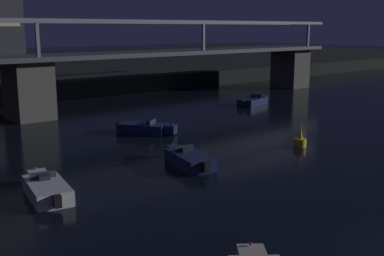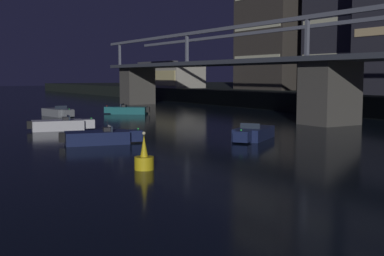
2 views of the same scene
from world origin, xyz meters
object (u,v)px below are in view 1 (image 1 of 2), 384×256
(speedboat_far_left, at_px, (254,101))
(speedboat_mid_center, at_px, (188,159))
(channel_buoy, at_px, (300,140))
(speedboat_near_center, at_px, (46,189))
(river_bridge, at_px, (27,73))
(speedboat_near_right, at_px, (145,128))

(speedboat_far_left, bearing_deg, speedboat_mid_center, -146.67)
(channel_buoy, bearing_deg, speedboat_near_center, 174.28)
(river_bridge, height_order, speedboat_far_left, river_bridge)
(river_bridge, distance_m, channel_buoy, 26.23)
(river_bridge, xyz_separation_m, speedboat_near_center, (-7.90, -21.71, -4.01))
(river_bridge, relative_size, speedboat_far_left, 16.21)
(speedboat_far_left, bearing_deg, river_bridge, 160.51)
(speedboat_near_right, relative_size, channel_buoy, 2.72)
(speedboat_near_center, xyz_separation_m, speedboat_mid_center, (9.31, -0.31, 0.00))
(river_bridge, distance_m, speedboat_near_center, 23.44)
(speedboat_near_center, distance_m, channel_buoy, 18.79)
(river_bridge, xyz_separation_m, channel_buoy, (10.80, -23.58, -3.95))
(speedboat_mid_center, xyz_separation_m, speedboat_far_left, (21.27, 13.99, 0.00))
(speedboat_near_right, distance_m, channel_buoy, 12.69)
(speedboat_near_center, xyz_separation_m, speedboat_near_right, (12.67, 9.29, 0.00))
(speedboat_near_right, height_order, speedboat_far_left, same)
(speedboat_far_left, relative_size, channel_buoy, 2.95)
(speedboat_mid_center, bearing_deg, channel_buoy, -9.48)
(speedboat_near_center, distance_m, speedboat_far_left, 33.50)
(river_bridge, distance_m, speedboat_mid_center, 22.42)
(river_bridge, height_order, speedboat_mid_center, river_bridge)
(speedboat_mid_center, distance_m, channel_buoy, 9.51)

